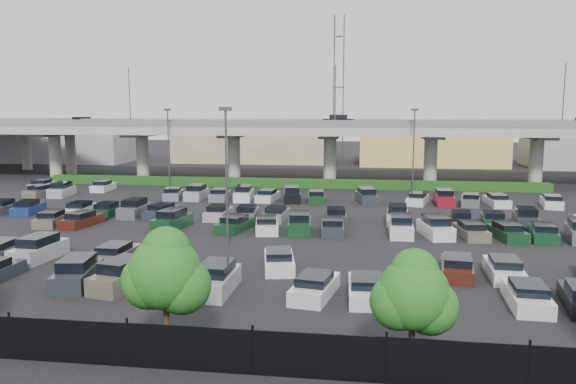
{
  "coord_description": "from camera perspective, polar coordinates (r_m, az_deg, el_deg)",
  "views": [
    {
      "loc": [
        10.13,
        -47.84,
        10.01
      ],
      "look_at": [
        2.48,
        6.84,
        2.0
      ],
      "focal_mm": 35.0,
      "sensor_mm": 36.0,
      "label": 1
    }
  ],
  "objects": [
    {
      "name": "comm_tower",
      "position": [
        122.13,
        5.17,
        10.85
      ],
      "size": [
        2.4,
        2.4,
        30.0
      ],
      "color": "#444448",
      "rests_on": "ground"
    },
    {
      "name": "ground",
      "position": [
        49.92,
        -3.92,
        -3.33
      ],
      "size": [
        280.0,
        280.0,
        0.0
      ],
      "primitive_type": "plane",
      "color": "black"
    },
    {
      "name": "tree_row",
      "position": [
        24.19,
        -15.44,
        -7.6
      ],
      "size": [
        65.07,
        3.66,
        5.94
      ],
      "color": "#332316",
      "rests_on": "ground"
    },
    {
      "name": "on_ramp",
      "position": [
        110.2,
        -26.57,
        5.75
      ],
      "size": [
        50.93,
        30.13,
        8.8
      ],
      "color": "gray",
      "rests_on": "ground"
    },
    {
      "name": "light_poles",
      "position": [
        51.98,
        -8.0,
        4.01
      ],
      "size": [
        66.9,
        48.38,
        10.3
      ],
      "color": "#444448",
      "rests_on": "ground"
    },
    {
      "name": "fence",
      "position": [
        24.09,
        -18.33,
        -14.39
      ],
      "size": [
        70.0,
        0.1,
        2.0
      ],
      "color": "black",
      "rests_on": "ground"
    },
    {
      "name": "overpass",
      "position": [
        80.6,
        0.59,
        6.09
      ],
      "size": [
        150.0,
        13.0,
        15.8
      ],
      "color": "gray",
      "rests_on": "ground"
    },
    {
      "name": "parked_cars",
      "position": [
        47.0,
        -3.7,
        -3.3
      ],
      "size": [
        63.13,
        41.6,
        1.67
      ],
      "color": "slate",
      "rests_on": "ground"
    },
    {
      "name": "distant_buildings",
      "position": [
        109.86,
        9.15,
        4.88
      ],
      "size": [
        138.0,
        24.0,
        9.0
      ],
      "color": "gray",
      "rests_on": "ground"
    },
    {
      "name": "hedge",
      "position": [
        74.15,
        0.04,
        0.92
      ],
      "size": [
        66.0,
        1.6,
        1.1
      ],
      "primitive_type": "cube",
      "color": "#154112",
      "rests_on": "ground"
    }
  ]
}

